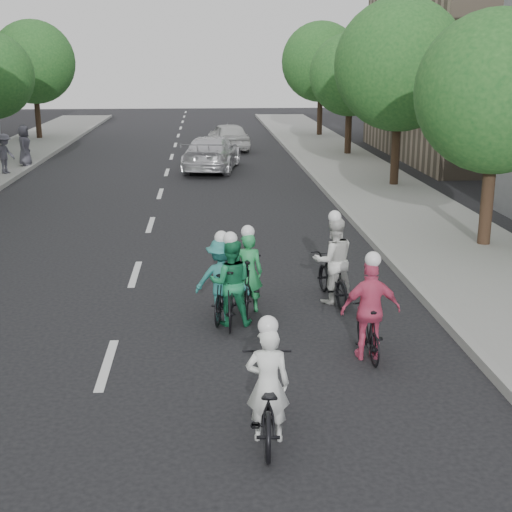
{
  "coord_description": "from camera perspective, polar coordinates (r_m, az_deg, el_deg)",
  "views": [
    {
      "loc": [
        1.64,
        -10.77,
        4.8
      ],
      "look_at": [
        2.62,
        2.78,
        1.0
      ],
      "focal_mm": 50.0,
      "sensor_mm": 36.0,
      "label": 1
    }
  ],
  "objects": [
    {
      "name": "spectator_1",
      "position": [
        34.98,
        -18.05,
        8.6
      ],
      "size": [
        0.55,
        1.02,
        1.66
      ],
      "primitive_type": "imported",
      "rotation": [
        0.0,
        0.0,
        1.73
      ],
      "color": "#4F515D",
      "rests_on": "sidewalk_left"
    },
    {
      "name": "cyclist_1",
      "position": [
        13.38,
        -2.74,
        -2.36
      ],
      "size": [
        1.11,
        1.67,
        1.73
      ],
      "rotation": [
        0.0,
        0.0,
        2.96
      ],
      "color": "black",
      "rests_on": "ground"
    },
    {
      "name": "spectator_2",
      "position": [
        33.43,
        -18.04,
        8.39
      ],
      "size": [
        0.58,
        0.87,
        1.75
      ],
      "primitive_type": "imported",
      "rotation": [
        0.0,
        0.0,
        1.6
      ],
      "color": "#494854",
      "rests_on": "sidewalk_left"
    },
    {
      "name": "cyclist_4",
      "position": [
        14.43,
        6.16,
        -1.06
      ],
      "size": [
        0.93,
        1.85,
        1.9
      ],
      "rotation": [
        0.0,
        0.0,
        3.28
      ],
      "color": "black",
      "rests_on": "ground"
    },
    {
      "name": "sidewalk_right",
      "position": [
        22.22,
        12.61,
        2.98
      ],
      "size": [
        4.0,
        80.0,
        0.15
      ],
      "primitive_type": "cube",
      "color": "gray",
      "rests_on": "ground"
    },
    {
      "name": "follow_car_lead",
      "position": [
        31.47,
        -3.56,
        8.2
      ],
      "size": [
        2.91,
        5.44,
        1.5
      ],
      "primitive_type": "imported",
      "rotation": [
        0.0,
        0.0,
        2.98
      ],
      "color": "silver",
      "rests_on": "ground"
    },
    {
      "name": "tree_r_0",
      "position": [
        18.8,
        18.7,
        12.29
      ],
      "size": [
        4.0,
        4.0,
        5.97
      ],
      "color": "black",
      "rests_on": "ground"
    },
    {
      "name": "follow_car_trail",
      "position": [
        38.5,
        -2.25,
        9.55
      ],
      "size": [
        2.43,
        4.51,
        1.46
      ],
      "primitive_type": "imported",
      "rotation": [
        0.0,
        0.0,
        3.31
      ],
      "color": "silver",
      "rests_on": "ground"
    },
    {
      "name": "bldg_se",
      "position": [
        37.62,
        18.86,
        13.61
      ],
      "size": [
        10.0,
        14.0,
        8.0
      ],
      "primitive_type": "cube",
      "color": "gray",
      "rests_on": "ground"
    },
    {
      "name": "cyclist_5",
      "position": [
        9.38,
        0.9,
        -11.17
      ],
      "size": [
        0.81,
        1.95,
        1.71
      ],
      "rotation": [
        0.0,
        0.0,
        3.06
      ],
      "color": "black",
      "rests_on": "ground"
    },
    {
      "name": "tree_r_3",
      "position": [
        44.94,
        5.22,
        15.21
      ],
      "size": [
        4.8,
        4.8,
        6.93
      ],
      "color": "black",
      "rests_on": "ground"
    },
    {
      "name": "tree_r_1",
      "position": [
        27.32,
        11.44,
        14.74
      ],
      "size": [
        4.8,
        4.8,
        6.93
      ],
      "color": "black",
      "rests_on": "ground"
    },
    {
      "name": "cyclist_3",
      "position": [
        13.88,
        -0.67,
        -1.9
      ],
      "size": [
        0.66,
        1.83,
        1.72
      ],
      "rotation": [
        0.0,
        0.0,
        3.05
      ],
      "color": "black",
      "rests_on": "ground"
    },
    {
      "name": "tree_l_5",
      "position": [
        44.86,
        -17.38,
        14.59
      ],
      "size": [
        4.8,
        4.8,
        6.93
      ],
      "color": "black",
      "rests_on": "ground"
    },
    {
      "name": "ground",
      "position": [
        11.9,
        -11.83,
        -8.51
      ],
      "size": [
        120.0,
        120.0,
        0.0
      ],
      "primitive_type": "plane",
      "color": "black",
      "rests_on": "ground"
    },
    {
      "name": "cyclist_0",
      "position": [
        11.83,
        9.08,
        -4.97
      ],
      "size": [
        0.99,
        1.48,
        1.83
      ],
      "rotation": [
        0.0,
        0.0,
        3.16
      ],
      "color": "black",
      "rests_on": "ground"
    },
    {
      "name": "curb_right",
      "position": [
        21.74,
        7.68,
        2.98
      ],
      "size": [
        0.18,
        80.0,
        0.18
      ],
      "primitive_type": "cube",
      "color": "#999993",
      "rests_on": "ground"
    },
    {
      "name": "tree_r_2",
      "position": [
        36.09,
        7.54,
        14.17
      ],
      "size": [
        4.0,
        4.0,
        5.97
      ],
      "color": "black",
      "rests_on": "ground"
    },
    {
      "name": "cyclist_2",
      "position": [
        13.18,
        -2.04,
        -2.62
      ],
      "size": [
        0.82,
        1.86,
        1.77
      ],
      "rotation": [
        0.0,
        0.0,
        3.08
      ],
      "color": "black",
      "rests_on": "ground"
    },
    {
      "name": "spectator_0",
      "position": [
        31.38,
        -19.46,
        7.73
      ],
      "size": [
        0.97,
        1.2,
        1.63
      ],
      "primitive_type": "imported",
      "rotation": [
        0.0,
        0.0,
        1.16
      ],
      "color": "#504E5B",
      "rests_on": "sidewalk_left"
    }
  ]
}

